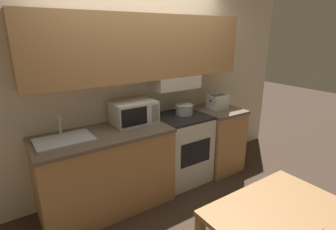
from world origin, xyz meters
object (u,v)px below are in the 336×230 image
object	(u,v)px
microwave	(134,112)
dining_table	(278,225)
sink_basin	(64,140)
toaster	(218,101)
cooking_pot	(184,109)
stove_range	(181,148)

from	to	relation	value
microwave	dining_table	bearing A→B (deg)	-84.25
microwave	sink_basin	distance (m)	0.86
dining_table	toaster	bearing A→B (deg)	58.22
cooking_pot	toaster	size ratio (longest dim) A/B	1.15
sink_basin	dining_table	bearing A→B (deg)	-59.45
stove_range	dining_table	xyz separation A→B (m)	(-0.45, -1.77, 0.18)
microwave	toaster	xyz separation A→B (m)	(1.29, -0.10, -0.03)
microwave	dining_table	world-z (taller)	microwave
toaster	sink_basin	distance (m)	2.13
cooking_pot	dining_table	bearing A→B (deg)	-106.07
microwave	stove_range	bearing A→B (deg)	-9.15
cooking_pot	toaster	distance (m)	0.58
cooking_pot	sink_basin	size ratio (longest dim) A/B	0.58
stove_range	cooking_pot	size ratio (longest dim) A/B	2.89
sink_basin	toaster	bearing A→B (deg)	0.77
microwave	toaster	world-z (taller)	microwave
stove_range	cooking_pot	bearing A→B (deg)	24.45
toaster	dining_table	xyz separation A→B (m)	(-1.10, -1.77, -0.37)
toaster	sink_basin	world-z (taller)	sink_basin
stove_range	cooking_pot	xyz separation A→B (m)	(0.07, 0.03, 0.53)
cooking_pot	toaster	xyz separation A→B (m)	(0.58, -0.03, 0.03)
cooking_pot	toaster	bearing A→B (deg)	-2.52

